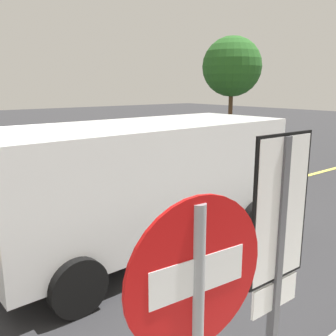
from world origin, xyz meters
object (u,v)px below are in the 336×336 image
at_px(speed_limit_sign, 278,247).
at_px(white_van, 144,179).
at_px(car_yellow_crossing, 197,146).
at_px(tree_left_verge, 232,67).

distance_m(speed_limit_sign, white_van, 4.00).
distance_m(car_yellow_crossing, tree_left_verge, 7.34).
relative_size(white_van, car_yellow_crossing, 1.18).
height_order(speed_limit_sign, white_van, speed_limit_sign).
bearing_deg(tree_left_verge, car_yellow_crossing, -147.07).
distance_m(speed_limit_sign, tree_left_verge, 16.82).
relative_size(car_yellow_crossing, tree_left_verge, 0.86).
xyz_separation_m(speed_limit_sign, car_yellow_crossing, (6.51, 7.78, -0.95)).
relative_size(speed_limit_sign, white_van, 0.48).
bearing_deg(car_yellow_crossing, white_van, -140.81).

